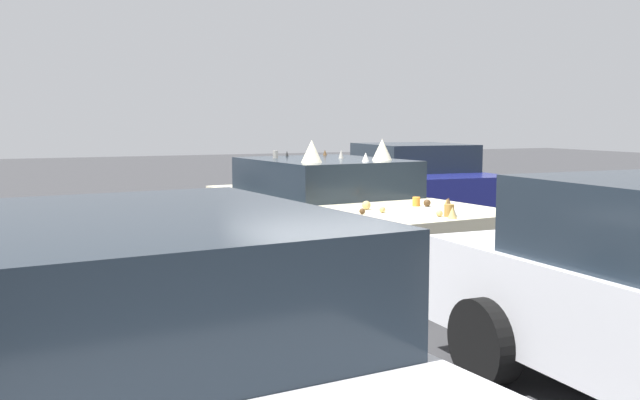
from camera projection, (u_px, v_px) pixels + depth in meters
The scene contains 4 objects.
ground_plane at pixel (342, 270), 9.06m from camera, with size 60.00×60.00×0.00m, color #38383A.
art_car_decorated at pixel (338, 214), 9.06m from camera, with size 4.78×2.40×1.64m.
parked_sedan_row_back_center at pixel (410, 184), 12.99m from camera, with size 4.21×2.31×1.45m.
parked_sedan_far_right at pixel (134, 358), 3.48m from camera, with size 4.44×2.34×1.46m.
Camera 1 is at (-8.00, 3.92, 1.88)m, focal length 40.60 mm.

